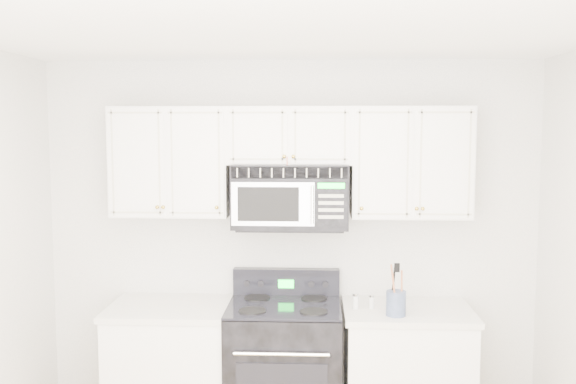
{
  "coord_description": "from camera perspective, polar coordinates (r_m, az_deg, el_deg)",
  "views": [
    {
      "loc": [
        0.19,
        -2.8,
        2.13
      ],
      "look_at": [
        0.0,
        1.3,
        1.72
      ],
      "focal_mm": 40.0,
      "sensor_mm": 36.0,
      "label": 1
    }
  ],
  "objects": [
    {
      "name": "microwave",
      "position": [
        4.38,
        0.21,
        -0.32
      ],
      "size": [
        0.78,
        0.44,
        0.43
      ],
      "color": "black",
      "rests_on": "ground"
    },
    {
      "name": "room",
      "position": [
        2.93,
        -1.21,
        -10.72
      ],
      "size": [
        3.51,
        3.51,
        2.61
      ],
      "color": "#9F7D3F",
      "rests_on": "ground"
    },
    {
      "name": "shaker_salt",
      "position": [
        4.38,
        6.05,
        -9.6
      ],
      "size": [
        0.04,
        0.04,
        0.1
      ],
      "color": "silver",
      "rests_on": "base_cabinet_right"
    },
    {
      "name": "range",
      "position": [
        4.55,
        -0.33,
        -15.47
      ],
      "size": [
        0.76,
        0.69,
        1.12
      ],
      "color": "black",
      "rests_on": "ground"
    },
    {
      "name": "shaker_pepper",
      "position": [
        4.4,
        7.45,
        -9.62
      ],
      "size": [
        0.04,
        0.04,
        0.09
      ],
      "color": "silver",
      "rests_on": "base_cabinet_right"
    },
    {
      "name": "base_cabinet_left",
      "position": [
        4.68,
        -10.14,
        -15.7
      ],
      "size": [
        0.86,
        0.65,
        0.92
      ],
      "color": "silver",
      "rests_on": "ground"
    },
    {
      "name": "utensil_crock",
      "position": [
        4.25,
        9.57,
        -9.67
      ],
      "size": [
        0.13,
        0.13,
        0.34
      ],
      "color": "#4F5A86",
      "rests_on": "base_cabinet_right"
    },
    {
      "name": "upper_cabinets",
      "position": [
        4.4,
        0.17,
        3.2
      ],
      "size": [
        2.44,
        0.37,
        0.75
      ],
      "color": "silver",
      "rests_on": "ground"
    },
    {
      "name": "base_cabinet_right",
      "position": [
        4.61,
        10.47,
        -16.03
      ],
      "size": [
        0.86,
        0.65,
        0.92
      ],
      "color": "silver",
      "rests_on": "ground"
    }
  ]
}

